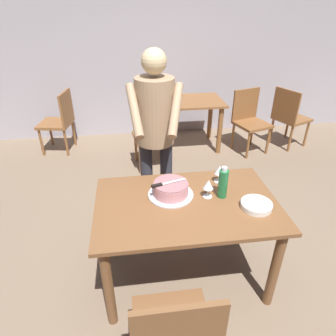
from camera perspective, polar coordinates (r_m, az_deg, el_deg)
ground_plane at (r=2.69m, az=3.08°, el=-19.58°), size 14.00×14.00×0.00m
back_wall at (r=4.92m, az=-3.56°, el=21.81°), size 10.00×0.12×2.70m
main_dining_table at (r=2.25m, az=3.52°, el=-9.22°), size 1.32×0.84×0.75m
cake_on_platter at (r=2.21m, az=0.52°, el=-4.14°), size 0.34×0.34×0.11m
cake_knife at (r=2.15m, az=-1.21°, el=-3.15°), size 0.26×0.10×0.02m
plate_stack at (r=2.20m, az=16.56°, el=-6.84°), size 0.22×0.22×0.04m
wine_glass_near at (r=2.39m, az=9.82°, el=-0.45°), size 0.08×0.08×0.14m
wine_glass_far at (r=2.19m, az=7.73°, el=-3.24°), size 0.08×0.08×0.14m
water_bottle at (r=2.21m, az=10.48°, el=-2.89°), size 0.07×0.07×0.25m
person_cutting_cake at (r=2.54m, az=-2.41°, el=7.53°), size 0.47×0.56×1.72m
chair_near_side at (r=1.81m, az=1.23°, el=-29.28°), size 0.44×0.44×0.90m
background_table at (r=4.49m, az=3.83°, el=10.84°), size 1.00×0.70×0.74m
background_chair_0 at (r=4.66m, az=-20.02°, el=8.71°), size 0.51×0.51×0.90m
background_chair_1 at (r=3.88m, az=-3.11°, el=6.37°), size 0.49×0.49×0.90m
background_chair_2 at (r=4.90m, az=22.18°, el=9.28°), size 0.58×0.58×0.90m
background_chair_3 at (r=4.58m, az=15.33°, el=9.11°), size 0.55×0.55×0.90m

